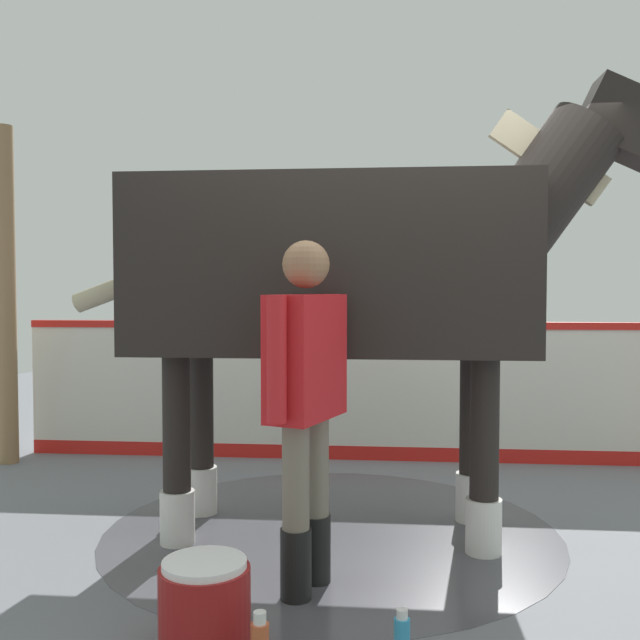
% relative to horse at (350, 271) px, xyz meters
% --- Properties ---
extents(ground_plane, '(16.00, 16.00, 0.02)m').
position_rel_horse_xyz_m(ground_plane, '(0.24, 0.12, -1.59)').
color(ground_plane, slate).
extents(wet_patch, '(2.74, 2.74, 0.00)m').
position_rel_horse_xyz_m(wet_patch, '(-0.11, -0.03, -1.58)').
color(wet_patch, '#4C4C54').
rests_on(wet_patch, ground).
extents(barrier_wall, '(5.45, 1.51, 1.19)m').
position_rel_horse_xyz_m(barrier_wall, '(-0.58, 1.77, -1.02)').
color(barrier_wall, silver).
rests_on(barrier_wall, ground).
extents(roof_post_far, '(0.16, 0.16, 2.82)m').
position_rel_horse_xyz_m(roof_post_far, '(-3.23, 0.67, -0.17)').
color(roof_post_far, olive).
rests_on(roof_post_far, ground).
extents(horse, '(3.56, 1.55, 2.68)m').
position_rel_horse_xyz_m(horse, '(0.00, 0.00, 0.00)').
color(horse, black).
rests_on(horse, ground).
extents(handler, '(0.26, 0.68, 1.71)m').
position_rel_horse_xyz_m(handler, '(0.05, -0.86, -0.59)').
color(handler, black).
rests_on(handler, ground).
extents(wash_bucket, '(0.38, 0.38, 0.37)m').
position_rel_horse_xyz_m(wash_bucket, '(-0.13, -1.53, -1.40)').
color(wash_bucket, maroon).
rests_on(wash_bucket, ground).
extents(bottle_shampoo, '(0.06, 0.06, 0.21)m').
position_rel_horse_xyz_m(bottle_shampoo, '(0.65, -1.35, -1.48)').
color(bottle_shampoo, '#3399CC').
rests_on(bottle_shampoo, ground).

